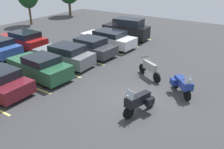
# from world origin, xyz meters

# --- Properties ---
(ground) EXTENTS (44.00, 44.00, 0.10)m
(ground) POSITION_xyz_m (0.00, 0.00, -0.05)
(ground) COLOR #38383A
(motorcycle_touring) EXTENTS (2.08, 1.01, 1.43)m
(motorcycle_touring) POSITION_xyz_m (-0.99, -0.69, 0.66)
(motorcycle_touring) COLOR black
(motorcycle_touring) RESTS_ON ground
(motorcycle_second) EXTENTS (1.60, 1.55, 1.36)m
(motorcycle_second) POSITION_xyz_m (2.01, -1.78, 0.64)
(motorcycle_second) COLOR black
(motorcycle_second) RESTS_ON ground
(motorcycle_third) EXTENTS (1.24, 2.00, 1.28)m
(motorcycle_third) POSITION_xyz_m (3.09, 0.71, 0.59)
(motorcycle_third) COLOR black
(motorcycle_third) RESTS_ON ground
(parking_stripes) EXTENTS (23.66, 4.61, 0.01)m
(parking_stripes) POSITION_xyz_m (-0.64, 6.60, 0.00)
(parking_stripes) COLOR #EAE066
(parking_stripes) RESTS_ON ground
(car_green) EXTENTS (2.16, 4.52, 1.47)m
(car_green) POSITION_xyz_m (-0.69, 6.49, 0.71)
(car_green) COLOR #235638
(car_green) RESTS_ON ground
(car_grey) EXTENTS (1.96, 4.46, 1.51)m
(car_grey) POSITION_xyz_m (1.76, 6.70, 0.73)
(car_grey) COLOR slate
(car_grey) RESTS_ON ground
(car_charcoal) EXTENTS (2.11, 4.38, 1.42)m
(car_charcoal) POSITION_xyz_m (4.41, 6.53, 0.69)
(car_charcoal) COLOR #38383D
(car_charcoal) RESTS_ON ground
(car_white) EXTENTS (2.15, 4.97, 1.43)m
(car_white) POSITION_xyz_m (7.09, 6.56, 0.72)
(car_white) COLOR white
(car_white) RESTS_ON ground
(car_black) EXTENTS (2.04, 4.42, 2.01)m
(car_black) POSITION_xyz_m (10.06, 6.47, 0.98)
(car_black) COLOR black
(car_black) RESTS_ON ground
(car_far_red) EXTENTS (2.01, 4.67, 1.39)m
(car_far_red) POSITION_xyz_m (2.91, 12.71, 0.69)
(car_far_red) COLOR maroon
(car_far_red) RESTS_ON ground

